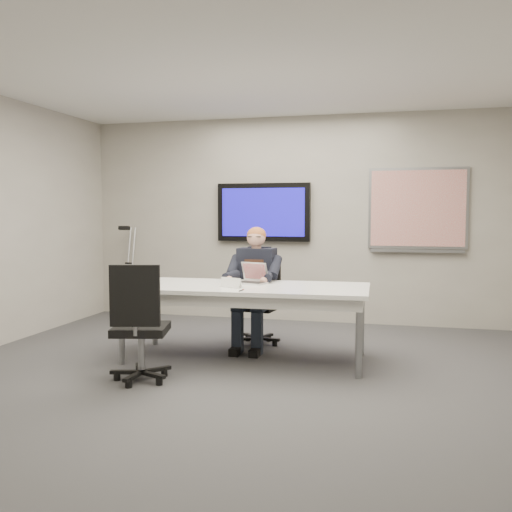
% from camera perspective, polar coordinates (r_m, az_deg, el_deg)
% --- Properties ---
extents(floor, '(6.00, 6.00, 0.02)m').
position_cam_1_polar(floor, '(5.13, -1.62, -12.57)').
color(floor, '#333235').
rests_on(floor, ground).
extents(ceiling, '(6.00, 6.00, 0.02)m').
position_cam_1_polar(ceiling, '(5.08, -1.69, 19.25)').
color(ceiling, silver).
rests_on(ceiling, wall_back).
extents(wall_back, '(6.00, 0.02, 2.80)m').
position_cam_1_polar(wall_back, '(7.84, 4.41, 3.65)').
color(wall_back, '#9B968C').
rests_on(wall_back, ground).
extents(wall_front, '(6.00, 0.02, 2.80)m').
position_cam_1_polar(wall_front, '(2.19, -23.83, 1.55)').
color(wall_front, '#9B968C').
rests_on(wall_front, ground).
extents(conference_table, '(2.51, 1.13, 0.76)m').
position_cam_1_polar(conference_table, '(5.77, -1.09, -3.82)').
color(conference_table, white).
rests_on(conference_table, ground).
extents(tv_display, '(1.30, 0.09, 0.80)m').
position_cam_1_polar(tv_display, '(7.89, 0.75, 4.40)').
color(tv_display, black).
rests_on(tv_display, wall_back).
extents(whiteboard, '(1.25, 0.08, 1.10)m').
position_cam_1_polar(whiteboard, '(7.69, 15.86, 4.46)').
color(whiteboard, gray).
rests_on(whiteboard, wall_back).
extents(office_chair_far, '(0.53, 0.53, 1.00)m').
position_cam_1_polar(office_chair_far, '(6.53, 0.29, -6.09)').
color(office_chair_far, black).
rests_on(office_chair_far, ground).
extents(office_chair_near, '(0.61, 0.61, 1.06)m').
position_cam_1_polar(office_chair_near, '(5.17, -11.51, -8.74)').
color(office_chair_near, black).
rests_on(office_chair_near, ground).
extents(seated_person, '(0.42, 0.72, 1.34)m').
position_cam_1_polar(seated_person, '(6.25, -0.31, -4.43)').
color(seated_person, '#1D2431').
rests_on(seated_person, office_chair_far).
extents(crutch, '(0.30, 0.65, 1.38)m').
position_cam_1_polar(crutch, '(8.46, -12.54, -1.35)').
color(crutch, '#B1B3BA').
rests_on(crutch, ground).
extents(laptop, '(0.35, 0.36, 0.21)m').
position_cam_1_polar(laptop, '(5.95, -0.31, -2.22)').
color(laptop, silver).
rests_on(laptop, conference_table).
extents(name_tent, '(0.25, 0.15, 0.10)m').
position_cam_1_polar(name_tent, '(5.63, -2.53, -2.65)').
color(name_tent, white).
rests_on(name_tent, conference_table).
extents(pen, '(0.02, 0.13, 0.01)m').
position_cam_1_polar(pen, '(5.37, -1.46, -3.44)').
color(pen, black).
rests_on(pen, conference_table).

